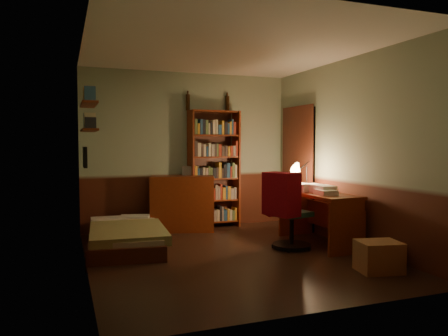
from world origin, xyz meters
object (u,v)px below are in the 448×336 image
object	(u,v)px
cardboard_box_a	(379,257)
cardboard_box_b	(384,255)
mini_stereo	(191,170)
bookshelf	(214,169)
dresser	(182,203)
desk	(318,218)
bed	(126,229)
office_chair	(292,216)
desk_lamp	(307,168)

from	to	relation	value
cardboard_box_a	cardboard_box_b	xyz separation A→B (m)	(0.22, 0.17, -0.04)
mini_stereo	bookshelf	xyz separation A→B (m)	(0.39, -0.04, 0.01)
dresser	cardboard_box_a	xyz separation A→B (m)	(1.46, -2.99, -0.28)
desk	mini_stereo	bearing A→B (deg)	126.14
cardboard_box_a	bed	bearing A→B (deg)	139.66
bookshelf	cardboard_box_b	distance (m)	3.22
dresser	desk	size ratio (longest dim) A/B	0.74
bed	dresser	world-z (taller)	dresser
dresser	office_chair	distance (m)	2.00
mini_stereo	desk	world-z (taller)	mini_stereo
dresser	mini_stereo	bearing A→B (deg)	49.79
dresser	desk_lamp	size ratio (longest dim) A/B	1.60
desk	office_chair	bearing A→B (deg)	-172.54
office_chair	dresser	bearing A→B (deg)	106.85
mini_stereo	desk	xyz separation A→B (m)	(1.37, -1.72, -0.61)
mini_stereo	office_chair	xyz separation A→B (m)	(0.91, -1.80, -0.54)
mini_stereo	bed	bearing A→B (deg)	-120.69
cardboard_box_a	desk_lamp	bearing A→B (deg)	83.26
bookshelf	cardboard_box_a	size ratio (longest dim) A/B	4.36
cardboard_box_a	cardboard_box_b	world-z (taller)	cardboard_box_a
dresser	cardboard_box_a	bearing A→B (deg)	-48.26
cardboard_box_a	cardboard_box_b	distance (m)	0.28
mini_stereo	desk_lamp	distance (m)	1.92
bed	office_chair	world-z (taller)	office_chair
mini_stereo	cardboard_box_b	size ratio (longest dim) A/B	0.75
mini_stereo	office_chair	world-z (taller)	mini_stereo
bed	desk	world-z (taller)	desk
office_chair	desk_lamp	bearing A→B (deg)	29.58
bed	bookshelf	xyz separation A→B (m)	(1.60, 0.97, 0.73)
bed	desk	xyz separation A→B (m)	(2.57, -0.71, 0.11)
mini_stereo	cardboard_box_b	bearing A→B (deg)	-43.78
dresser	desk	world-z (taller)	dresser
cardboard_box_a	cardboard_box_b	size ratio (longest dim) A/B	1.23
office_chair	cardboard_box_a	xyz separation A→B (m)	(0.37, -1.31, -0.26)
desk	office_chair	world-z (taller)	office_chair
cardboard_box_b	bed	bearing A→B (deg)	144.28
bookshelf	cardboard_box_a	world-z (taller)	bookshelf
bed	office_chair	xyz separation A→B (m)	(2.11, -0.79, 0.18)
cardboard_box_b	cardboard_box_a	bearing A→B (deg)	-142.41
dresser	bed	bearing A→B (deg)	-123.40
bed	desk	size ratio (longest dim) A/B	1.26
cardboard_box_a	mini_stereo	bearing A→B (deg)	112.22
dresser	cardboard_box_a	distance (m)	3.33
dresser	desk	bearing A→B (deg)	-30.04
bed	bookshelf	bearing A→B (deg)	38.24
mini_stereo	office_chair	size ratio (longest dim) A/B	0.32
mini_stereo	cardboard_box_b	xyz separation A→B (m)	(1.49, -2.95, -0.84)
dresser	desk	distance (m)	2.23
bed	cardboard_box_b	bearing A→B (deg)	-28.65
bookshelf	cardboard_box_a	xyz separation A→B (m)	(0.88, -3.07, -0.82)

